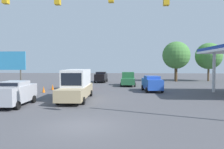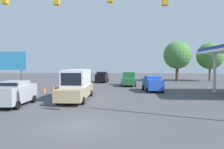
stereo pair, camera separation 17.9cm
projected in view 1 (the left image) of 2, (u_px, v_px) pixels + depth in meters
ground_plane at (81, 126)px, 11.95m from camera, size 140.00×140.00×0.00m
overhead_signal_span at (85, 27)px, 12.97m from camera, size 18.73×0.38×8.79m
sedan_black_withflow_deep at (101, 77)px, 40.55m from camera, size 2.24×4.29×1.95m
sedan_silver_parked_shoulder at (15, 93)px, 17.66m from camera, size 2.15×4.60×2.01m
box_truck_tan_withflow_mid at (76, 85)px, 20.77m from camera, size 2.55×7.35×2.86m
pickup_truck_green_oncoming_deep at (128, 79)px, 34.42m from camera, size 2.36×5.28×2.12m
sedan_blue_oncoming_far at (152, 83)px, 27.14m from camera, size 2.40×4.46×1.92m
pickup_truck_red_withflow_far at (75, 82)px, 29.91m from camera, size 2.27×5.19×2.12m
traffic_cone_nearest at (0, 103)px, 17.05m from camera, size 0.34×0.34×0.74m
traffic_cone_second at (20, 97)px, 19.93m from camera, size 0.34×0.34×0.74m
traffic_cone_third at (35, 93)px, 23.06m from camera, size 0.34×0.34×0.74m
traffic_cone_fourth at (44, 89)px, 26.09m from camera, size 0.34×0.34×0.74m
traffic_cone_fifth at (53, 87)px, 28.84m from camera, size 0.34×0.34×0.74m
roadside_billboard at (9, 63)px, 27.01m from camera, size 4.35×0.16×4.95m
tree_horizon_left at (176, 55)px, 42.69m from camera, size 5.35×5.35×7.83m
tree_horizon_right at (209, 56)px, 43.36m from camera, size 5.23×5.23×7.61m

